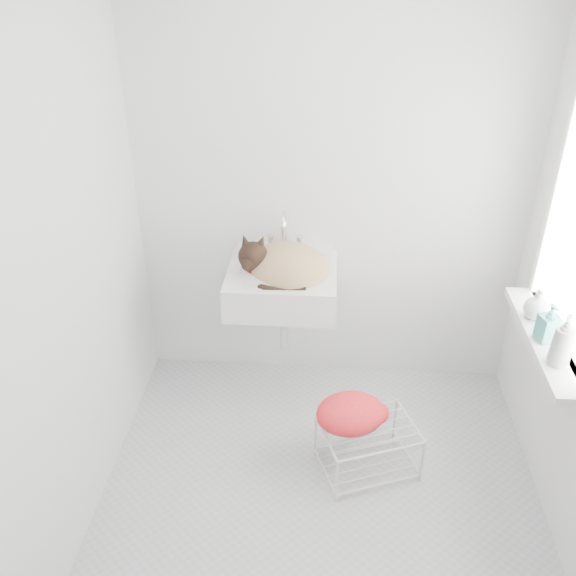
# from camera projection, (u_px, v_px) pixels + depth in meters

# --- Properties ---
(floor) EXTENTS (2.20, 2.00, 0.02)m
(floor) POSITION_uv_depth(u_px,v_px,m) (320.00, 486.00, 3.18)
(floor) COLOR #B6BABE
(floor) RESTS_ON ground
(back_wall) EXTENTS (2.20, 0.02, 2.50)m
(back_wall) POSITION_uv_depth(u_px,v_px,m) (331.00, 185.00, 3.40)
(back_wall) COLOR white
(back_wall) RESTS_ON ground
(left_wall) EXTENTS (0.02, 2.00, 2.50)m
(left_wall) POSITION_uv_depth(u_px,v_px,m) (67.00, 265.00, 2.61)
(left_wall) COLOR white
(left_wall) RESTS_ON ground
(windowsill) EXTENTS (0.16, 0.88, 0.04)m
(windowsill) POSITION_uv_depth(u_px,v_px,m) (544.00, 340.00, 2.87)
(windowsill) COLOR white
(windowsill) RESTS_ON right_wall
(sink) EXTENTS (0.60, 0.52, 0.24)m
(sink) POSITION_uv_depth(u_px,v_px,m) (282.00, 270.00, 3.40)
(sink) COLOR white
(sink) RESTS_ON back_wall
(faucet) EXTENTS (0.22, 0.15, 0.22)m
(faucet) POSITION_uv_depth(u_px,v_px,m) (284.00, 233.00, 3.48)
(faucet) COLOR silver
(faucet) RESTS_ON sink
(cat) EXTENTS (0.52, 0.46, 0.30)m
(cat) POSITION_uv_depth(u_px,v_px,m) (284.00, 265.00, 3.36)
(cat) COLOR tan
(cat) RESTS_ON sink
(wire_rack) EXTENTS (0.55, 0.47, 0.28)m
(wire_rack) POSITION_uv_depth(u_px,v_px,m) (368.00, 447.00, 3.22)
(wire_rack) COLOR silver
(wire_rack) RESTS_ON floor
(towel) EXTENTS (0.42, 0.36, 0.15)m
(towel) POSITION_uv_depth(u_px,v_px,m) (350.00, 420.00, 3.16)
(towel) COLOR #F4481A
(towel) RESTS_ON wire_rack
(bottle_a) EXTENTS (0.11, 0.11, 0.21)m
(bottle_a) POSITION_uv_depth(u_px,v_px,m) (557.00, 364.00, 2.68)
(bottle_a) COLOR silver
(bottle_a) RESTS_ON windowsill
(bottle_b) EXTENTS (0.10, 0.10, 0.19)m
(bottle_b) POSITION_uv_depth(u_px,v_px,m) (545.00, 340.00, 2.84)
(bottle_b) COLOR teal
(bottle_b) RESTS_ON windowsill
(bottle_c) EXTENTS (0.13, 0.13, 0.16)m
(bottle_c) POSITION_uv_depth(u_px,v_px,m) (534.00, 318.00, 2.99)
(bottle_c) COLOR silver
(bottle_c) RESTS_ON windowsill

